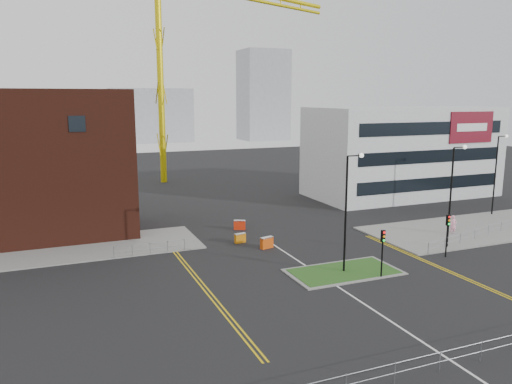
% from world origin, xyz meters
% --- Properties ---
extents(ground, '(200.00, 200.00, 0.00)m').
position_xyz_m(ground, '(0.00, 0.00, 0.00)').
color(ground, black).
rests_on(ground, ground).
extents(pavement_left, '(28.00, 8.00, 0.12)m').
position_xyz_m(pavement_left, '(-20.00, 22.00, 0.06)').
color(pavement_left, slate).
rests_on(pavement_left, ground).
extents(pavement_right, '(24.00, 10.00, 0.12)m').
position_xyz_m(pavement_right, '(22.00, 14.00, 0.06)').
color(pavement_right, slate).
rests_on(pavement_right, ground).
extents(island_kerb, '(8.60, 4.60, 0.08)m').
position_xyz_m(island_kerb, '(2.00, 8.00, 0.04)').
color(island_kerb, slate).
rests_on(island_kerb, ground).
extents(grass_island, '(8.00, 4.00, 0.12)m').
position_xyz_m(grass_island, '(2.00, 8.00, 0.06)').
color(grass_island, '#2A541C').
rests_on(grass_island, ground).
extents(office_block, '(25.00, 12.20, 12.00)m').
position_xyz_m(office_block, '(26.01, 31.97, 6.00)').
color(office_block, silver).
rests_on(office_block, ground).
extents(tower_crane, '(48.83, 22.45, 35.56)m').
position_xyz_m(tower_crane, '(3.49, 57.44, 24.64)').
color(tower_crane, '#D4BC0C').
rests_on(tower_crane, ground).
extents(streetlamp_island, '(1.46, 0.36, 9.18)m').
position_xyz_m(streetlamp_island, '(2.22, 8.00, 5.41)').
color(streetlamp_island, black).
rests_on(streetlamp_island, ground).
extents(streetlamp_right_near, '(1.46, 0.36, 9.18)m').
position_xyz_m(streetlamp_right_near, '(14.22, 10.00, 5.41)').
color(streetlamp_right_near, black).
rests_on(streetlamp_right_near, ground).
extents(streetlamp_right_far, '(1.46, 0.36, 9.18)m').
position_xyz_m(streetlamp_right_far, '(28.22, 18.00, 5.41)').
color(streetlamp_right_far, black).
rests_on(streetlamp_right_far, ground).
extents(traffic_light_island, '(0.28, 0.33, 3.65)m').
position_xyz_m(traffic_light_island, '(4.00, 5.98, 2.57)').
color(traffic_light_island, black).
rests_on(traffic_light_island, ground).
extents(traffic_light_right, '(0.28, 0.33, 3.65)m').
position_xyz_m(traffic_light_right, '(12.00, 7.98, 2.57)').
color(traffic_light_right, black).
rests_on(traffic_light_right, ground).
extents(railing_front, '(24.05, 0.05, 1.10)m').
position_xyz_m(railing_front, '(0.00, -6.00, 0.78)').
color(railing_front, gray).
rests_on(railing_front, ground).
extents(railing_left, '(6.05, 0.05, 1.10)m').
position_xyz_m(railing_left, '(-11.00, 18.00, 0.74)').
color(railing_left, gray).
rests_on(railing_left, ground).
extents(railing_right, '(19.05, 5.05, 1.10)m').
position_xyz_m(railing_right, '(20.50, 11.50, 0.78)').
color(railing_right, gray).
rests_on(railing_right, ground).
extents(centre_line, '(0.15, 30.00, 0.01)m').
position_xyz_m(centre_line, '(0.00, 2.00, 0.01)').
color(centre_line, silver).
rests_on(centre_line, ground).
extents(yellow_left_a, '(0.12, 24.00, 0.01)m').
position_xyz_m(yellow_left_a, '(-9.00, 10.00, 0.01)').
color(yellow_left_a, gold).
rests_on(yellow_left_a, ground).
extents(yellow_left_b, '(0.12, 24.00, 0.01)m').
position_xyz_m(yellow_left_b, '(-8.70, 10.00, 0.01)').
color(yellow_left_b, gold).
rests_on(yellow_left_b, ground).
extents(yellow_right_a, '(0.12, 20.00, 0.01)m').
position_xyz_m(yellow_right_a, '(9.50, 6.00, 0.01)').
color(yellow_right_a, gold).
rests_on(yellow_right_a, ground).
extents(yellow_right_b, '(0.12, 20.00, 0.01)m').
position_xyz_m(yellow_right_b, '(9.80, 6.00, 0.01)').
color(yellow_right_b, gold).
rests_on(yellow_right_b, ground).
extents(skyline_b, '(24.00, 12.00, 16.00)m').
position_xyz_m(skyline_b, '(10.00, 130.00, 8.00)').
color(skyline_b, gray).
rests_on(skyline_b, ground).
extents(skyline_c, '(14.00, 12.00, 28.00)m').
position_xyz_m(skyline_c, '(45.00, 125.00, 14.00)').
color(skyline_c, gray).
rests_on(skyline_c, ground).
extents(skyline_d, '(30.00, 12.00, 12.00)m').
position_xyz_m(skyline_d, '(-8.00, 140.00, 6.00)').
color(skyline_d, gray).
rests_on(skyline_d, ground).
extents(pedestrian, '(0.73, 0.50, 1.95)m').
position_xyz_m(pedestrian, '(17.69, 13.18, 0.98)').
color(pedestrian, '#F79FB9').
rests_on(pedestrian, ground).
extents(barrier_left, '(1.21, 0.84, 0.98)m').
position_xyz_m(barrier_left, '(-1.00, 22.96, 0.53)').
color(barrier_left, red).
rests_on(barrier_left, ground).
extents(barrier_mid, '(1.11, 0.53, 0.89)m').
position_xyz_m(barrier_mid, '(-2.61, 18.50, 0.48)').
color(barrier_mid, '#CD710B').
rests_on(barrier_mid, ground).
extents(barrier_right, '(1.28, 0.71, 1.03)m').
position_xyz_m(barrier_right, '(-1.00, 16.00, 0.56)').
color(barrier_right, '#D0480B').
rests_on(barrier_right, ground).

